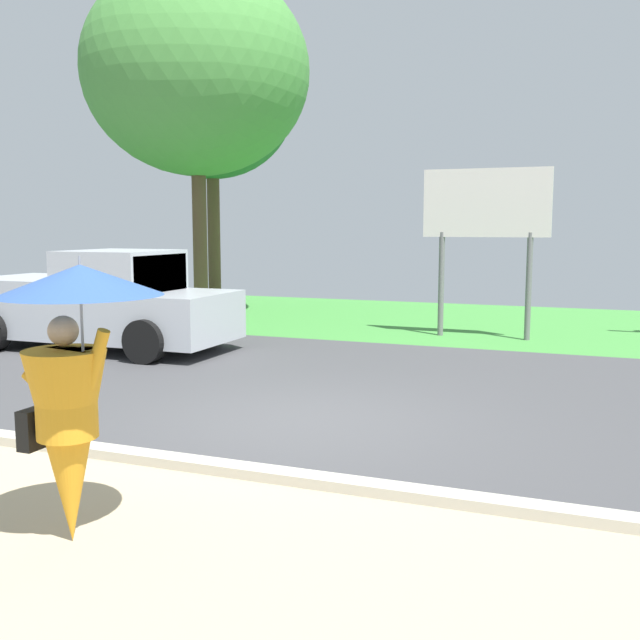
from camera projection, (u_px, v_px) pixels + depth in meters
The scene contains 6 objects.
ground_plane at pixel (372, 378), 11.59m from camera, with size 40.00×22.00×0.20m.
monk_pedestrian at pixel (71, 388), 5.31m from camera, with size 1.16×1.16×2.13m.
pickup_truck at pixel (101, 303), 13.95m from camera, with size 5.20×2.28×1.88m.
roadside_billboard at pixel (486, 215), 15.10m from camera, with size 2.60×0.12×3.50m.
tree_left_far at pixel (197, 72), 17.99m from camera, with size 5.56×5.56×8.62m.
tree_center_back at pixel (212, 104), 20.65m from camera, with size 4.64×4.64×7.87m.
Camera 1 is at (3.39, -7.95, 2.34)m, focal length 41.22 mm.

